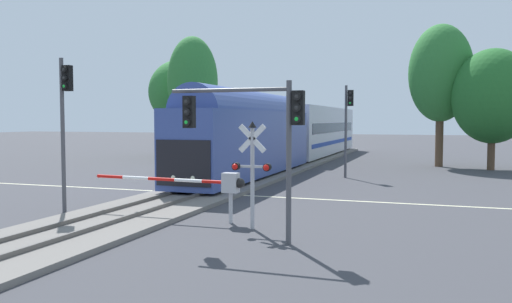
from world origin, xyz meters
The scene contains 13 objects.
ground_plane centered at (0.00, 0.00, 0.00)m, with size 220.00×220.00×0.00m, color #3D3D42.
road_centre_stripe centered at (0.00, 0.00, 0.00)m, with size 44.00×0.20×0.01m.
railway_track centered at (0.00, 0.00, 0.10)m, with size 4.40×80.00×0.32m.
commuter_train centered at (0.00, 17.52, 2.79)m, with size 3.04×42.42×5.16m.
crossing_gate_near centered at (3.39, -6.50, 1.39)m, with size 6.13×0.40×1.80m.
crossing_signal_mast centered at (5.17, -7.22, 2.23)m, with size 1.36×0.44×3.64m.
traffic_signal_far_side centered at (5.74, 9.40, 3.91)m, with size 0.53×0.38×5.85m.
traffic_signal_near_right centered at (5.78, -8.91, 3.61)m, with size 4.24×0.38×4.82m.
traffic_signal_median centered at (-2.85, -6.64, 4.07)m, with size 0.53×0.38×6.10m.
oak_behind_train centered at (-9.65, 18.85, 7.07)m, with size 4.51×4.51×11.14m.
maple_right_background centered at (14.91, 17.99, 5.39)m, with size 5.75×5.75×8.87m.
oak_far_right centered at (11.31, 19.71, 7.28)m, with size 4.89×4.89×11.12m.
pine_left_background centered at (-13.17, 23.16, 6.45)m, with size 6.19×6.19×9.64m.
Camera 1 is at (10.89, -23.50, 3.68)m, focal length 36.40 mm.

